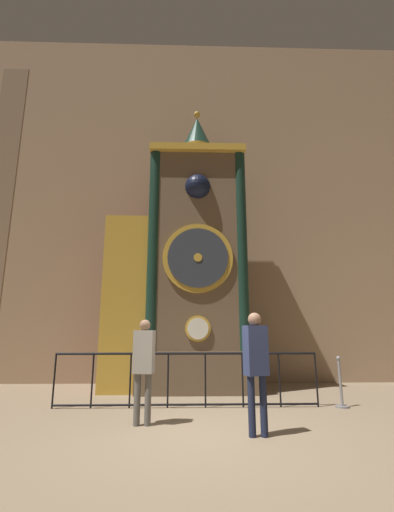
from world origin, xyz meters
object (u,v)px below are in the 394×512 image
object	(u,v)px
clock_tower	(184,267)
stanchion_post	(341,390)
visitor_far	(256,360)
visitor_near	(144,361)

from	to	relation	value
clock_tower	stanchion_post	distance (m)	4.88
stanchion_post	visitor_far	bearing A→B (deg)	-137.51
visitor_near	clock_tower	bearing A→B (deg)	87.73
visitor_far	stanchion_post	size ratio (longest dim) A/B	1.79
clock_tower	visitor_near	bearing A→B (deg)	-101.07
visitor_near	visitor_far	bearing A→B (deg)	-11.66
clock_tower	stanchion_post	xyz separation A→B (m)	(3.28, -2.07, -2.96)
visitor_far	stanchion_post	distance (m)	2.99
visitor_near	visitor_far	xyz separation A→B (m)	(1.80, -0.67, 0.06)
visitor_far	stanchion_post	xyz separation A→B (m)	(2.13, 1.95, -0.76)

